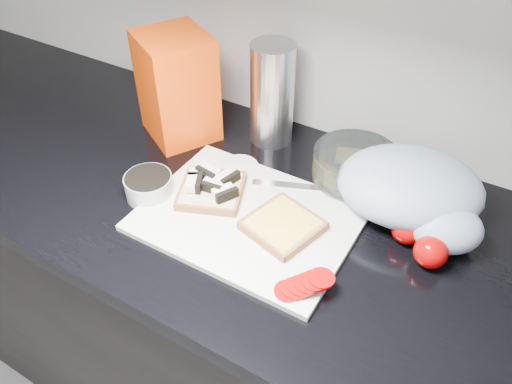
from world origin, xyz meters
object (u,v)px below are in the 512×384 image
Objects in this scene: cutting_board at (248,218)px; glass_bowl at (355,167)px; steel_canister at (272,94)px; bread_bag at (177,87)px.

glass_bowl is (0.13, 0.21, 0.03)m from cutting_board.
cutting_board is 1.72× the size of steel_canister.
bread_bag is at bearing 148.60° from cutting_board.
cutting_board is at bearing -69.85° from steel_canister.
bread_bag is at bearing -174.99° from glass_bowl.
bread_bag reaches higher than steel_canister.
cutting_board is at bearing -1.65° from bread_bag.
steel_canister is at bearing 53.36° from bread_bag.
glass_bowl is at bearing -12.18° from steel_canister.
glass_bowl is 0.43m from bread_bag.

